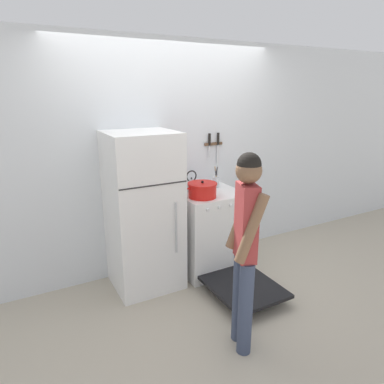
% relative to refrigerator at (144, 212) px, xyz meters
% --- Properties ---
extents(ground_plane, '(14.00, 14.00, 0.00)m').
position_rel_refrigerator_xyz_m(ground_plane, '(0.46, 0.31, -0.82)').
color(ground_plane, '#B2A893').
extents(wall_back, '(10.00, 0.06, 2.55)m').
position_rel_refrigerator_xyz_m(wall_back, '(0.46, 0.34, 0.46)').
color(wall_back, silver).
rests_on(wall_back, ground_plane).
extents(refrigerator, '(0.68, 0.65, 1.63)m').
position_rel_refrigerator_xyz_m(refrigerator, '(0.00, 0.00, 0.00)').
color(refrigerator, white).
rests_on(refrigerator, ground_plane).
extents(stove_range, '(0.70, 1.40, 0.93)m').
position_rel_refrigerator_xyz_m(stove_range, '(0.76, -0.05, -0.36)').
color(stove_range, white).
rests_on(stove_range, ground_plane).
extents(dutch_oven_pot, '(0.35, 0.31, 0.18)m').
position_rel_refrigerator_xyz_m(dutch_oven_pot, '(0.61, -0.15, 0.19)').
color(dutch_oven_pot, red).
rests_on(dutch_oven_pot, stove_range).
extents(tea_kettle, '(0.21, 0.17, 0.24)m').
position_rel_refrigerator_xyz_m(tea_kettle, '(0.62, 0.12, 0.18)').
color(tea_kettle, silver).
rests_on(tea_kettle, stove_range).
extents(utensil_jar, '(0.08, 0.08, 0.25)m').
position_rel_refrigerator_xyz_m(utensil_jar, '(0.94, 0.12, 0.18)').
color(utensil_jar, silver).
rests_on(utensil_jar, stove_range).
extents(person, '(0.33, 0.38, 1.60)m').
position_rel_refrigerator_xyz_m(person, '(0.34, -1.25, 0.10)').
color(person, '#38425B').
rests_on(person, ground_plane).
extents(wall_knife_strip, '(0.24, 0.03, 0.37)m').
position_rel_refrigerator_xyz_m(wall_knife_strip, '(1.01, 0.30, 0.59)').
color(wall_knife_strip, brown).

